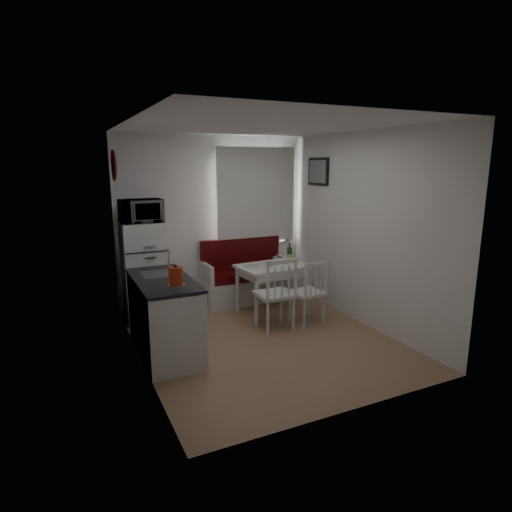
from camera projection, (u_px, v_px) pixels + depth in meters
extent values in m
cube|color=#A37A56|center=(263.00, 340.00, 5.39)|extent=(3.00, 3.50, 0.02)
cube|color=white|center=(264.00, 125.00, 4.83)|extent=(3.00, 3.50, 0.02)
cube|color=white|center=(214.00, 221.00, 6.66)|extent=(3.00, 0.02, 2.60)
cube|color=white|center=(357.00, 271.00, 3.57)|extent=(3.00, 0.02, 2.60)
cube|color=white|center=(136.00, 249.00, 4.48)|extent=(0.02, 3.50, 2.60)
cube|color=white|center=(364.00, 230.00, 5.74)|extent=(0.02, 3.50, 2.60)
cube|color=silver|center=(255.00, 198.00, 6.85)|extent=(1.22, 0.06, 1.47)
cube|color=white|center=(257.00, 195.00, 6.78)|extent=(1.35, 0.02, 1.50)
cube|color=silver|center=(165.00, 318.00, 4.93)|extent=(0.60, 1.30, 0.86)
cube|color=black|center=(163.00, 280.00, 4.83)|extent=(0.62, 1.32, 0.03)
cube|color=#99999E|center=(160.00, 278.00, 5.07)|extent=(0.40, 0.40, 0.10)
cylinder|color=silver|center=(168.00, 258.00, 5.25)|extent=(0.02, 0.02, 0.26)
cylinder|color=#1C4CA9|center=(114.00, 165.00, 5.59)|extent=(0.03, 0.40, 0.40)
cube|color=black|center=(318.00, 172.00, 6.54)|extent=(0.04, 0.52, 0.42)
cube|color=silver|center=(246.00, 290.00, 6.83)|extent=(1.40, 0.54, 0.39)
cube|color=#50080A|center=(246.00, 274.00, 6.78)|extent=(1.34, 0.50, 0.13)
cube|color=#50080A|center=(241.00, 253.00, 6.89)|extent=(1.34, 0.11, 0.50)
cube|color=silver|center=(272.00, 267.00, 6.23)|extent=(1.02, 0.75, 0.04)
cube|color=silver|center=(272.00, 272.00, 6.24)|extent=(0.91, 0.65, 0.12)
cylinder|color=silver|center=(272.00, 290.00, 6.30)|extent=(0.06, 0.06, 0.68)
cube|color=silver|center=(275.00, 294.00, 5.67)|extent=(0.47, 0.45, 0.04)
cube|color=silver|center=(282.00, 278.00, 5.44)|extent=(0.44, 0.05, 0.49)
cube|color=silver|center=(307.00, 293.00, 5.89)|extent=(0.47, 0.45, 0.04)
cube|color=silver|center=(315.00, 279.00, 5.68)|extent=(0.40, 0.10, 0.44)
cube|color=white|center=(144.00, 271.00, 5.98)|extent=(0.56, 0.56, 1.39)
imported|color=white|center=(141.00, 211.00, 5.76)|extent=(0.56, 0.38, 0.31)
cylinder|color=#B52B0E|center=(176.00, 276.00, 4.47)|extent=(0.18, 0.18, 0.24)
cylinder|color=orange|center=(270.00, 263.00, 6.15)|extent=(0.06, 0.06, 0.10)
cylinder|color=#7EADD6|center=(275.00, 260.00, 6.29)|extent=(0.07, 0.07, 0.11)
cylinder|color=white|center=(253.00, 266.00, 6.11)|extent=(0.24, 0.24, 0.02)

